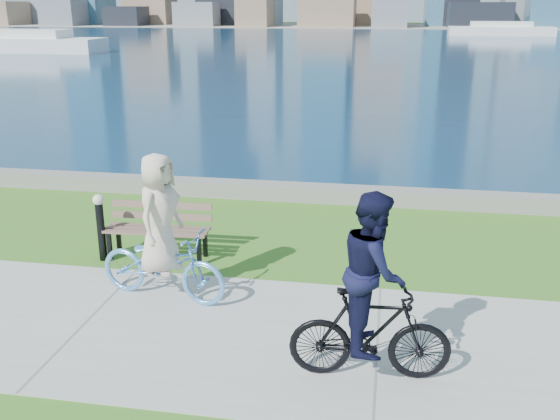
# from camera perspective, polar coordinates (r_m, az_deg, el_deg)

# --- Properties ---
(ground) EXTENTS (320.00, 320.00, 0.00)m
(ground) POSITION_cam_1_polar(r_m,az_deg,el_deg) (8.32, 8.86, -12.33)
(ground) COLOR #33671B
(ground) RESTS_ON ground
(concrete_path) EXTENTS (80.00, 3.50, 0.02)m
(concrete_path) POSITION_cam_1_polar(r_m,az_deg,el_deg) (8.32, 8.86, -12.27)
(concrete_path) COLOR #A2A29C
(concrete_path) RESTS_ON ground
(seawall) EXTENTS (90.00, 0.50, 0.35)m
(seawall) POSITION_cam_1_polar(r_m,az_deg,el_deg) (13.98, 9.59, 1.23)
(seawall) COLOR slate
(seawall) RESTS_ON ground
(bay_water) EXTENTS (320.00, 131.00, 0.01)m
(bay_water) POSITION_cam_1_polar(r_m,az_deg,el_deg) (79.29, 10.33, 14.91)
(bay_water) COLOR #0B2A48
(bay_water) RESTS_ON ground
(far_shore) EXTENTS (320.00, 30.00, 0.12)m
(far_shore) POSITION_cam_1_polar(r_m,az_deg,el_deg) (137.25, 10.41, 16.22)
(far_shore) COLOR gray
(far_shore) RESTS_ON ground
(ferry_near) EXTENTS (15.20, 4.34, 2.06)m
(ferry_near) POSITION_cam_1_polar(r_m,az_deg,el_deg) (64.81, -22.48, 13.95)
(ferry_near) COLOR silver
(ferry_near) RESTS_ON ground
(ferry_far) EXTENTS (14.55, 4.16, 1.97)m
(ferry_far) POSITION_cam_1_polar(r_m,az_deg,el_deg) (98.90, 19.52, 15.28)
(ferry_far) COLOR silver
(ferry_far) RESTS_ON ground
(park_bench) EXTENTS (1.83, 0.68, 0.94)m
(park_bench) POSITION_cam_1_polar(r_m,az_deg,el_deg) (10.99, -11.05, -1.39)
(park_bench) COLOR black
(park_bench) RESTS_ON ground
(bollard_lamp) EXTENTS (0.19, 0.19, 1.18)m
(bollard_lamp) POSITION_cam_1_polar(r_m,az_deg,el_deg) (11.03, -16.10, -1.14)
(bollard_lamp) COLOR black
(bollard_lamp) RESTS_ON ground
(cyclist_woman) EXTENTS (1.09, 2.15, 2.22)m
(cyclist_woman) POSITION_cam_1_polar(r_m,az_deg,el_deg) (9.30, -10.79, -3.27)
(cyclist_woman) COLOR #61ABED
(cyclist_woman) RESTS_ON ground
(cyclist_man) EXTENTS (0.76, 1.91, 2.28)m
(cyclist_man) POSITION_cam_1_polar(r_m,az_deg,el_deg) (7.24, 8.38, -8.44)
(cyclist_man) COLOR black
(cyclist_man) RESTS_ON ground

